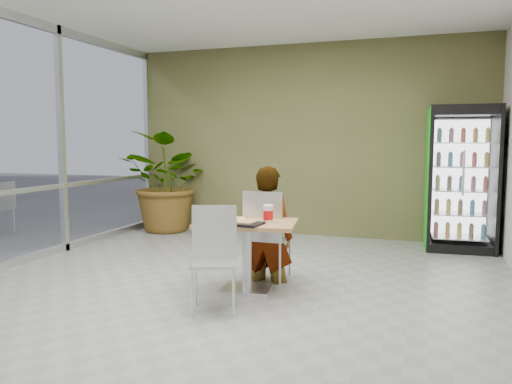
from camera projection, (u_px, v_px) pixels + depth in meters
ground at (226, 293)px, 5.22m from camera, size 7.00×7.00×0.00m
room_envelope at (225, 140)px, 5.06m from camera, size 6.00×7.00×3.20m
dining_table at (247, 242)px, 5.25m from camera, size 1.12×0.86×0.75m
chair_far at (266, 229)px, 5.61m from camera, size 0.47×0.47×1.04m
chair_near at (214, 249)px, 4.73m from camera, size 0.56×0.56×0.97m
seated_woman at (267, 236)px, 5.67m from camera, size 0.61×0.40×1.62m
pizza_plate at (238, 219)px, 5.31m from camera, size 0.32×0.27×0.03m
soda_cup at (268, 214)px, 5.13m from camera, size 0.10×0.10×0.18m
napkin_stack at (215, 222)px, 5.16m from camera, size 0.16×0.16×0.02m
cafeteria_tray at (241, 224)px, 5.02m from camera, size 0.43×0.33×0.02m
beverage_fridge at (461, 179)px, 7.23m from camera, size 0.99×0.78×2.10m
potted_plant at (169, 182)px, 8.75m from camera, size 1.97×1.85×1.75m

